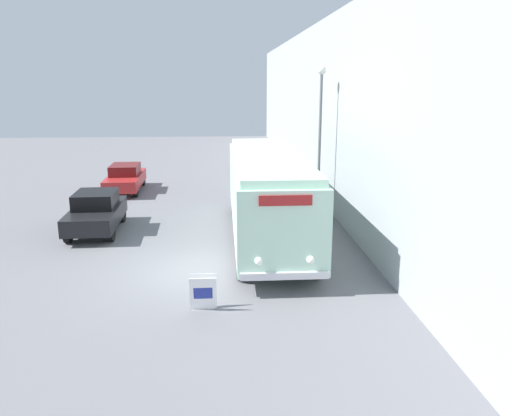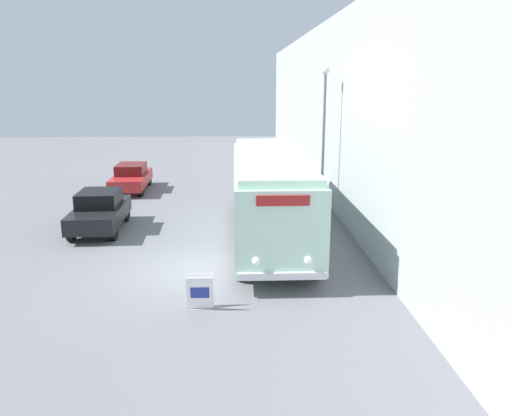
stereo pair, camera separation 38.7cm
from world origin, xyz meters
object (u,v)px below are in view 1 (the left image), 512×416
vintage_bus (267,191)px  parked_car_near (96,212)px  parked_car_mid (125,178)px  streetlamp (320,121)px  sign_board (203,293)px

vintage_bus → parked_car_near: (-6.63, 1.42, -1.03)m
parked_car_mid → parked_car_near: bearing=-89.5°
streetlamp → parked_car_mid: 11.59m
parked_car_mid → streetlamp: bearing=-33.6°
sign_board → parked_car_near: size_ratio=0.22×
streetlamp → parked_car_mid: bearing=148.0°
vintage_bus → streetlamp: 4.60m
sign_board → parked_car_near: 8.54m
streetlamp → parked_car_near: (-9.12, -1.67, -3.35)m
streetlamp → parked_car_near: bearing=-169.6°
vintage_bus → streetlamp: streetlamp is taller
sign_board → parked_car_mid: parked_car_mid is taller
parked_car_near → parked_car_mid: 7.54m
vintage_bus → sign_board: bearing=-110.5°
parked_car_near → parked_car_mid: parked_car_near is taller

